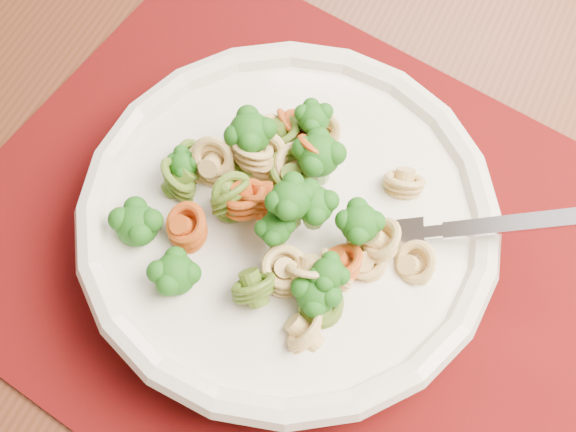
{
  "coord_description": "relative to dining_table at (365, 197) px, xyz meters",
  "views": [
    {
      "loc": [
        -0.51,
        -0.5,
        1.29
      ],
      "look_at": [
        -0.51,
        -0.27,
        0.83
      ],
      "focal_mm": 50.0,
      "sensor_mm": 36.0,
      "label": 1
    }
  ],
  "objects": [
    {
      "name": "fork",
      "position": [
        0.01,
        -0.12,
        0.17
      ],
      "size": [
        0.18,
        0.03,
        0.08
      ],
      "primitive_type": null,
      "rotation": [
        0.0,
        -0.35,
        -0.03
      ],
      "color": "silver",
      "rests_on": "pasta_bowl"
    },
    {
      "name": "placemat",
      "position": [
        -0.05,
        -0.11,
        0.12
      ],
      "size": [
        0.6,
        0.57,
        0.0
      ],
      "primitive_type": "cube",
      "rotation": [
        0.0,
        0.0,
        -0.58
      ],
      "color": "#4D030C",
      "rests_on": "dining_table"
    },
    {
      "name": "pasta_bowl",
      "position": [
        -0.07,
        -0.1,
        0.15
      ],
      "size": [
        0.28,
        0.28,
        0.05
      ],
      "color": "silver",
      "rests_on": "placemat"
    },
    {
      "name": "pasta_broccoli_heap",
      "position": [
        -0.07,
        -0.1,
        0.17
      ],
      "size": [
        0.23,
        0.23,
        0.06
      ],
      "primitive_type": null,
      "color": "#D6B569",
      "rests_on": "pasta_bowl"
    },
    {
      "name": "dining_table",
      "position": [
        0.0,
        0.0,
        0.0
      ],
      "size": [
        1.53,
        1.3,
        0.78
      ],
      "rotation": [
        0.0,
        0.0,
        -0.43
      ],
      "color": "#522817",
      "rests_on": "ground"
    }
  ]
}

